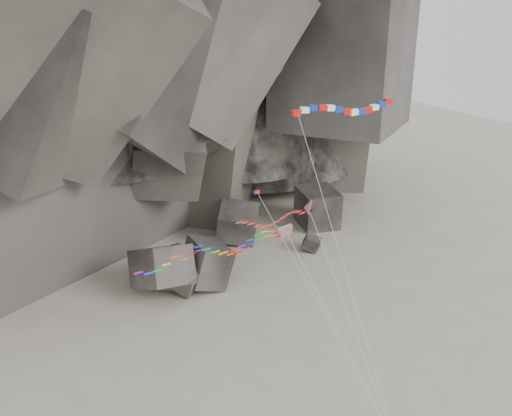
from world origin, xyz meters
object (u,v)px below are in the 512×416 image
delta_kite (271,219)px  pennant_kite (304,277)px  parafoil_kite (210,250)px  banner_kite (345,111)px

delta_kite → pennant_kite: (-0.01, -4.84, -3.51)m
delta_kite → parafoil_kite: delta_kite is taller
pennant_kite → parafoil_kite: bearing=154.9°
parafoil_kite → pennant_kite: bearing=-26.2°
delta_kite → banner_kite: (7.66, -0.23, 8.66)m
delta_kite → pennant_kite: 5.98m
parafoil_kite → pennant_kite: pennant_kite is taller
delta_kite → pennant_kite: pennant_kite is taller
delta_kite → parafoil_kite: bearing=-150.9°
delta_kite → parafoil_kite: size_ratio=1.06×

